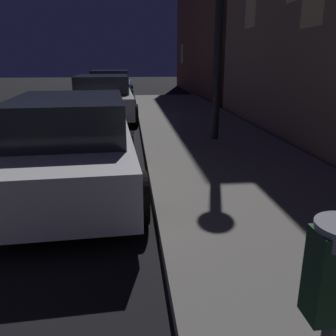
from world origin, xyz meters
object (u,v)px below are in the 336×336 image
at_px(parking_meter, 333,317).
at_px(car_silver, 103,98).
at_px(car_blue, 111,86).
at_px(car_white, 72,146).

distance_m(parking_meter, car_silver, 11.19).
relative_size(car_silver, car_blue, 1.06).
bearing_deg(car_white, car_silver, 90.01).
relative_size(parking_meter, car_white, 0.32).
bearing_deg(car_white, parking_meter, -70.95).
height_order(parking_meter, car_blue, parking_meter).
relative_size(parking_meter, car_blue, 0.31).
height_order(car_white, car_silver, same).
height_order(parking_meter, car_white, parking_meter).
bearing_deg(parking_meter, car_blue, 95.12).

